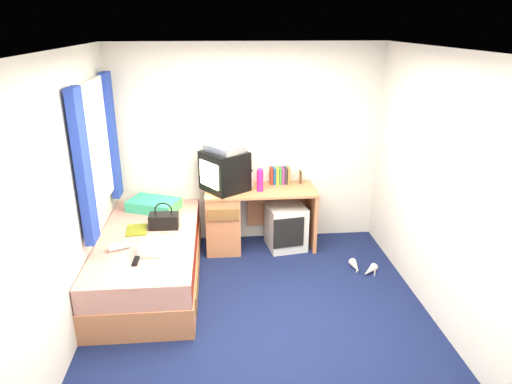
{
  "coord_description": "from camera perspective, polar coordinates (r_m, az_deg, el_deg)",
  "views": [
    {
      "loc": [
        -0.35,
        -3.6,
        2.6
      ],
      "look_at": [
        0.02,
        0.7,
        0.98
      ],
      "focal_mm": 32.0,
      "sensor_mm": 36.0,
      "label": 1
    }
  ],
  "objects": [
    {
      "name": "ground",
      "position": [
        4.46,
        0.55,
        -15.19
      ],
      "size": [
        3.4,
        3.4,
        0.0
      ],
      "primitive_type": "plane",
      "color": "#0C1438",
      "rests_on": "ground"
    },
    {
      "name": "room_shell",
      "position": [
        3.8,
        0.62,
        2.9
      ],
      "size": [
        3.4,
        3.4,
        3.4
      ],
      "color": "white",
      "rests_on": "ground"
    },
    {
      "name": "bed",
      "position": [
        4.95,
        -13.15,
        -8.2
      ],
      "size": [
        1.01,
        2.0,
        0.54
      ],
      "color": "#C67E52",
      "rests_on": "ground"
    },
    {
      "name": "pillow",
      "position": [
        5.44,
        -12.64,
        -1.57
      ],
      "size": [
        0.65,
        0.54,
        0.12
      ],
      "primitive_type": "cube",
      "rotation": [
        0.0,
        0.0,
        -0.38
      ],
      "color": "#1C8AB8",
      "rests_on": "bed"
    },
    {
      "name": "desk",
      "position": [
        5.5,
        -2.35,
        -3.02
      ],
      "size": [
        1.3,
        0.55,
        0.75
      ],
      "color": "#C67E52",
      "rests_on": "ground"
    },
    {
      "name": "storage_cube",
      "position": [
        5.55,
        3.76,
        -4.33
      ],
      "size": [
        0.5,
        0.5,
        0.54
      ],
      "primitive_type": "cube",
      "rotation": [
        0.0,
        0.0,
        0.16
      ],
      "color": "silver",
      "rests_on": "ground"
    },
    {
      "name": "crt_tv",
      "position": [
        5.29,
        -3.97,
        2.64
      ],
      "size": [
        0.62,
        0.62,
        0.46
      ],
      "rotation": [
        0.0,
        0.0,
        -0.96
      ],
      "color": "black",
      "rests_on": "desk"
    },
    {
      "name": "vcr",
      "position": [
        5.22,
        -4.01,
        5.47
      ],
      "size": [
        0.49,
        0.51,
        0.08
      ],
      "primitive_type": "cube",
      "rotation": [
        0.0,
        0.0,
        -0.87
      ],
      "color": "silver",
      "rests_on": "crt_tv"
    },
    {
      "name": "book_row",
      "position": [
        5.54,
        3.0,
        2.07
      ],
      "size": [
        0.24,
        0.13,
        0.2
      ],
      "color": "maroon",
      "rests_on": "desk"
    },
    {
      "name": "picture_frame",
      "position": [
        5.61,
        5.56,
        1.91
      ],
      "size": [
        0.03,
        0.12,
        0.14
      ],
      "primitive_type": "cube",
      "rotation": [
        0.0,
        0.0,
        -0.08
      ],
      "color": "#332211",
      "rests_on": "desk"
    },
    {
      "name": "pink_water_bottle",
      "position": [
        5.28,
        0.51,
        1.4
      ],
      "size": [
        0.1,
        0.1,
        0.24
      ],
      "primitive_type": "cylinder",
      "rotation": [
        0.0,
        0.0,
        0.28
      ],
      "color": "#C01B76",
      "rests_on": "desk"
    },
    {
      "name": "aerosol_can",
      "position": [
        5.42,
        -0.6,
        1.63
      ],
      "size": [
        0.07,
        0.07,
        0.19
      ],
      "primitive_type": "cylinder",
      "rotation": [
        0.0,
        0.0,
        -0.32
      ],
      "color": "silver",
      "rests_on": "desk"
    },
    {
      "name": "handbag",
      "position": [
        4.94,
        -11.43,
        -3.48
      ],
      "size": [
        0.31,
        0.18,
        0.29
      ],
      "rotation": [
        0.0,
        0.0,
        -0.01
      ],
      "color": "black",
      "rests_on": "bed"
    },
    {
      "name": "towel",
      "position": [
        4.47,
        -12.4,
        -6.73
      ],
      "size": [
        0.33,
        0.28,
        0.1
      ],
      "primitive_type": "cube",
      "rotation": [
        0.0,
        0.0,
        -0.11
      ],
      "color": "white",
      "rests_on": "bed"
    },
    {
      "name": "magazine",
      "position": [
        4.96,
        -14.69,
        -4.62
      ],
      "size": [
        0.23,
        0.29,
        0.01
      ],
      "primitive_type": "cube",
      "rotation": [
        0.0,
        0.0,
        0.07
      ],
      "color": "#C2CC16",
      "rests_on": "bed"
    },
    {
      "name": "water_bottle",
      "position": [
        4.6,
        -16.73,
        -6.53
      ],
      "size": [
        0.21,
        0.14,
        0.07
      ],
      "primitive_type": "cylinder",
      "rotation": [
        0.0,
        1.57,
        0.38
      ],
      "color": "silver",
      "rests_on": "bed"
    },
    {
      "name": "colour_swatch_fan",
      "position": [
        4.4,
        -13.51,
        -7.92
      ],
      "size": [
        0.22,
        0.07,
        0.01
      ],
      "primitive_type": "cube",
      "rotation": [
        0.0,
        0.0,
        -0.05
      ],
      "color": "gold",
      "rests_on": "bed"
    },
    {
      "name": "remote_control",
      "position": [
        4.35,
        -14.8,
        -8.36
      ],
      "size": [
        0.05,
        0.16,
        0.02
      ],
      "primitive_type": "cube",
      "rotation": [
        0.0,
        0.0,
        -0.02
      ],
      "color": "black",
      "rests_on": "bed"
    },
    {
      "name": "window_assembly",
      "position": [
        4.8,
        -19.25,
        5.12
      ],
      "size": [
        0.11,
        1.42,
        1.4
      ],
      "color": "silver",
      "rests_on": "room_shell"
    },
    {
      "name": "white_heels",
      "position": [
        5.24,
        13.16,
        -9.3
      ],
      "size": [
        0.29,
        0.32,
        0.09
      ],
      "color": "beige",
      "rests_on": "ground"
    }
  ]
}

